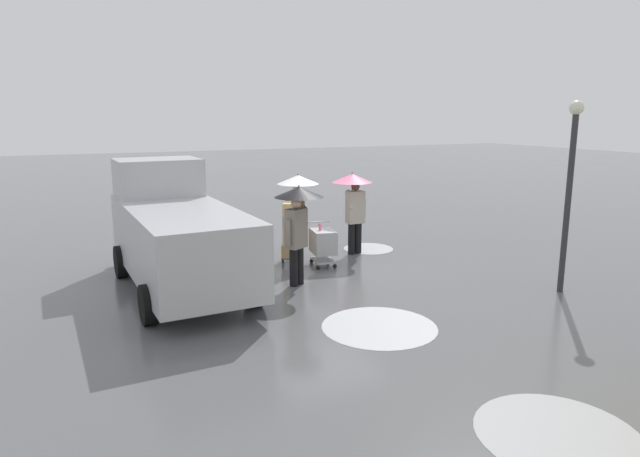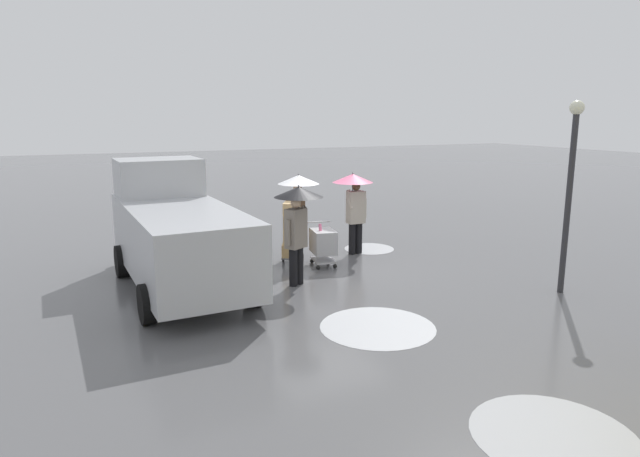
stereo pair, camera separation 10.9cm
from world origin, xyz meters
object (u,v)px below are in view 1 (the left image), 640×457
object	(u,v)px
shopping_cart_vendor	(323,243)
pedestrian_pink_side	(353,194)
pedestrian_black_side	(298,212)
street_lamp	(570,177)
cargo_van_parked_right	(177,233)
hand_dolly_boxes	(292,232)
pedestrian_white_side	(297,196)

from	to	relation	value
shopping_cart_vendor	pedestrian_pink_side	world-z (taller)	pedestrian_pink_side
shopping_cart_vendor	pedestrian_black_side	size ratio (longest dim) A/B	0.49
pedestrian_black_side	street_lamp	world-z (taller)	street_lamp
pedestrian_black_side	street_lamp	xyz separation A→B (m)	(-4.73, 2.72, 0.79)
shopping_cart_vendor	street_lamp	distance (m)	5.59
shopping_cart_vendor	pedestrian_pink_side	xyz separation A→B (m)	(-1.20, -0.72, 1.02)
pedestrian_black_side	cargo_van_parked_right	bearing A→B (deg)	-19.84
pedestrian_pink_side	pedestrian_black_side	world-z (taller)	same
hand_dolly_boxes	pedestrian_pink_side	world-z (taller)	pedestrian_pink_side
cargo_van_parked_right	hand_dolly_boxes	distance (m)	2.92
street_lamp	shopping_cart_vendor	bearing A→B (deg)	-46.80
hand_dolly_boxes	pedestrian_white_side	world-z (taller)	pedestrian_white_side
hand_dolly_boxes	street_lamp	xyz separation A→B (m)	(-4.28, 4.24, 1.55)
pedestrian_white_side	street_lamp	size ratio (longest dim) A/B	0.56
street_lamp	pedestrian_pink_side	bearing A→B (deg)	-62.12
hand_dolly_boxes	pedestrian_white_side	distance (m)	1.09
cargo_van_parked_right	street_lamp	bearing A→B (deg)	153.26
pedestrian_white_side	street_lamp	xyz separation A→B (m)	(-3.85, 4.91, 0.80)
pedestrian_black_side	pedestrian_white_side	distance (m)	2.35
cargo_van_parked_right	hand_dolly_boxes	xyz separation A→B (m)	(-2.83, -0.66, -0.36)
shopping_cart_vendor	pedestrian_white_side	bearing A→B (deg)	-77.73
pedestrian_white_side	cargo_van_parked_right	bearing A→B (deg)	22.20
pedestrian_pink_side	pedestrian_white_side	size ratio (longest dim) A/B	1.00
hand_dolly_boxes	shopping_cart_vendor	bearing A→B (deg)	149.70
pedestrian_pink_side	pedestrian_white_side	bearing A→B (deg)	-13.01
pedestrian_pink_side	pedestrian_black_side	xyz separation A→B (m)	(2.31, 1.85, 0.00)
shopping_cart_vendor	hand_dolly_boxes	world-z (taller)	hand_dolly_boxes
shopping_cart_vendor	cargo_van_parked_right	bearing A→B (deg)	4.56
cargo_van_parked_right	pedestrian_pink_side	bearing A→B (deg)	-167.97
shopping_cart_vendor	pedestrian_black_side	xyz separation A→B (m)	(1.11, 1.13, 1.02)
shopping_cart_vendor	pedestrian_pink_side	size ratio (longest dim) A/B	0.49
shopping_cart_vendor	pedestrian_black_side	distance (m)	1.88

